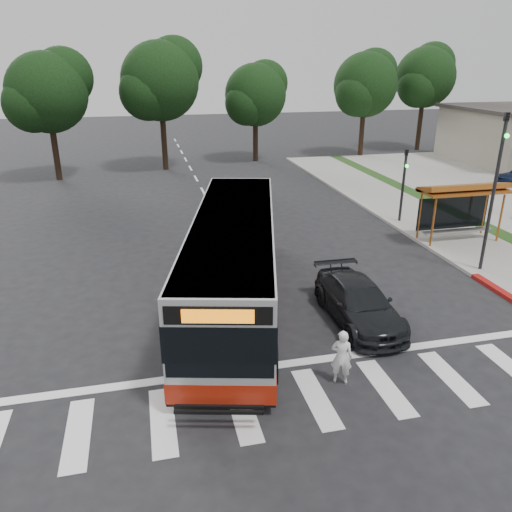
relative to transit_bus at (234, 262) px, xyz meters
name	(u,v)px	position (x,y,z in m)	size (l,w,h in m)	color
ground	(269,312)	(1.05, -0.95, -1.63)	(140.00, 140.00, 0.00)	black
sidewalk_east	(427,222)	(12.05, 7.05, -1.57)	(4.00, 40.00, 0.12)	gray
curb_east	(393,225)	(10.05, 7.05, -1.55)	(0.30, 40.00, 0.15)	#9E9991
crosswalk_ladder	(316,398)	(1.05, -5.95, -1.62)	(18.00, 2.60, 0.01)	silver
bus_shelter	(462,195)	(11.85, 4.16, 0.72)	(4.20, 1.60, 2.86)	#9E521A
traffic_signal_ne_tall	(496,181)	(10.65, 0.55, 2.25)	(0.18, 0.37, 6.50)	black
traffic_signal_ne_short	(404,178)	(10.65, 7.55, 0.85)	(0.18, 0.37, 4.00)	black
tree_ne_a	(366,84)	(17.13, 27.12, 4.77)	(6.16, 5.74, 9.30)	black
tree_ne_b	(426,76)	(24.13, 29.12, 5.29)	(6.16, 5.74, 10.02)	black
tree_north_a	(161,80)	(-0.87, 25.12, 5.30)	(6.60, 6.15, 10.17)	black
tree_north_b	(256,94)	(7.12, 27.11, 4.04)	(5.72, 5.33, 8.43)	black
tree_north_c	(48,91)	(-8.87, 23.12, 4.67)	(6.16, 5.74, 9.30)	black
transit_bus	(234,262)	(0.00, 0.00, 0.00)	(2.73, 12.59, 3.25)	silver
pedestrian	(341,357)	(1.93, -5.42, -0.82)	(0.59, 0.39, 1.61)	white
dark_sedan	(358,302)	(3.83, -2.26, -0.93)	(1.94, 4.76, 1.38)	black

